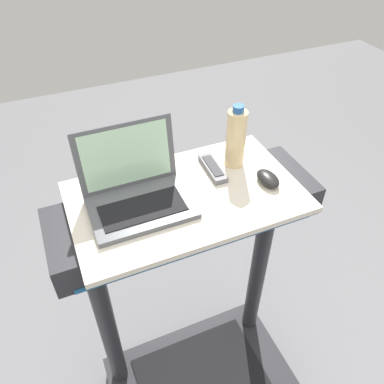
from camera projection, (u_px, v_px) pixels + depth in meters
name	position (u px, v px, depth m)	size (l,w,h in m)	color
desk_board	(186.00, 197.00, 1.25)	(0.74, 0.44, 0.02)	beige
laptop	(136.00, 190.00, 1.19)	(0.31, 0.25, 0.23)	#515459
computer_mouse	(268.00, 178.00, 1.28)	(0.06, 0.10, 0.03)	black
water_bottle	(236.00, 138.00, 1.30)	(0.07, 0.07, 0.23)	beige
tv_remote	(213.00, 168.00, 1.33)	(0.05, 0.16, 0.02)	slate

